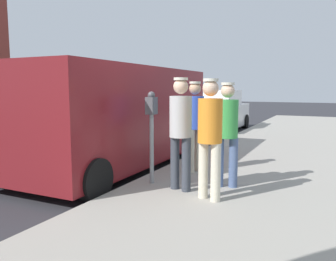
{
  "coord_description": "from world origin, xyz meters",
  "views": [
    {
      "loc": [
        4.02,
        -4.81,
        1.72
      ],
      "look_at": [
        1.65,
        0.05,
        1.05
      ],
      "focal_mm": 36.46,
      "sensor_mm": 36.0,
      "label": 1
    }
  ],
  "objects_px": {
    "pedestrian_in_green": "(227,128)",
    "parked_van": "(117,115)",
    "pedestrian_in_gray": "(181,126)",
    "parking_meter_near": "(152,122)",
    "parked_sedan_ahead": "(214,113)",
    "pedestrian_in_blue": "(195,120)",
    "pedestrian_in_orange": "(210,131)"
  },
  "relations": [
    {
      "from": "pedestrian_in_green",
      "to": "parked_sedan_ahead",
      "type": "height_order",
      "value": "pedestrian_in_green"
    },
    {
      "from": "pedestrian_in_orange",
      "to": "parked_van",
      "type": "bearing_deg",
      "value": 149.01
    },
    {
      "from": "pedestrian_in_green",
      "to": "pedestrian_in_blue",
      "type": "bearing_deg",
      "value": 138.32
    },
    {
      "from": "parked_sedan_ahead",
      "to": "pedestrian_in_blue",
      "type": "bearing_deg",
      "value": -74.62
    },
    {
      "from": "parking_meter_near",
      "to": "pedestrian_in_orange",
      "type": "distance_m",
      "value": 1.2
    },
    {
      "from": "parking_meter_near",
      "to": "parked_van",
      "type": "relative_size",
      "value": 0.29
    },
    {
      "from": "pedestrian_in_gray",
      "to": "pedestrian_in_orange",
      "type": "relative_size",
      "value": 1.02
    },
    {
      "from": "pedestrian_in_gray",
      "to": "parked_van",
      "type": "height_order",
      "value": "parked_van"
    },
    {
      "from": "pedestrian_in_green",
      "to": "parked_sedan_ahead",
      "type": "distance_m",
      "value": 8.36
    },
    {
      "from": "pedestrian_in_gray",
      "to": "parked_van",
      "type": "distance_m",
      "value": 2.48
    },
    {
      "from": "pedestrian_in_green",
      "to": "parked_van",
      "type": "bearing_deg",
      "value": 162.0
    },
    {
      "from": "pedestrian_in_gray",
      "to": "pedestrian_in_orange",
      "type": "bearing_deg",
      "value": -23.53
    },
    {
      "from": "pedestrian_in_blue",
      "to": "pedestrian_in_gray",
      "type": "bearing_deg",
      "value": -78.38
    },
    {
      "from": "pedestrian_in_green",
      "to": "pedestrian_in_gray",
      "type": "bearing_deg",
      "value": -141.05
    },
    {
      "from": "pedestrian_in_gray",
      "to": "parked_sedan_ahead",
      "type": "height_order",
      "value": "pedestrian_in_gray"
    },
    {
      "from": "parked_sedan_ahead",
      "to": "pedestrian_in_gray",
      "type": "bearing_deg",
      "value": -75.16
    },
    {
      "from": "pedestrian_in_green",
      "to": "pedestrian_in_gray",
      "type": "xyz_separation_m",
      "value": [
        -0.59,
        -0.47,
        0.05
      ]
    },
    {
      "from": "parking_meter_near",
      "to": "pedestrian_in_gray",
      "type": "bearing_deg",
      "value": -13.72
    },
    {
      "from": "pedestrian_in_blue",
      "to": "pedestrian_in_orange",
      "type": "relative_size",
      "value": 1.0
    },
    {
      "from": "pedestrian_in_gray",
      "to": "pedestrian_in_blue",
      "type": "bearing_deg",
      "value": 101.62
    },
    {
      "from": "pedestrian_in_blue",
      "to": "pedestrian_in_gray",
      "type": "distance_m",
      "value": 1.25
    },
    {
      "from": "parked_sedan_ahead",
      "to": "parked_van",
      "type": "bearing_deg",
      "value": -88.97
    },
    {
      "from": "pedestrian_in_gray",
      "to": "pedestrian_in_orange",
      "type": "height_order",
      "value": "pedestrian_in_gray"
    },
    {
      "from": "pedestrian_in_blue",
      "to": "parked_van",
      "type": "bearing_deg",
      "value": 176.21
    },
    {
      "from": "parking_meter_near",
      "to": "pedestrian_in_blue",
      "type": "bearing_deg",
      "value": 72.86
    },
    {
      "from": "pedestrian_in_green",
      "to": "parked_sedan_ahead",
      "type": "relative_size",
      "value": 0.38
    },
    {
      "from": "parked_van",
      "to": "parked_sedan_ahead",
      "type": "height_order",
      "value": "parked_van"
    },
    {
      "from": "parked_van",
      "to": "pedestrian_in_blue",
      "type": "bearing_deg",
      "value": -3.79
    },
    {
      "from": "pedestrian_in_green",
      "to": "parked_van",
      "type": "height_order",
      "value": "parked_van"
    },
    {
      "from": "pedestrian_in_gray",
      "to": "parked_sedan_ahead",
      "type": "distance_m",
      "value": 8.64
    },
    {
      "from": "parking_meter_near",
      "to": "parked_van",
      "type": "height_order",
      "value": "parked_van"
    },
    {
      "from": "pedestrian_in_gray",
      "to": "parked_van",
      "type": "bearing_deg",
      "value": 147.2
    }
  ]
}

